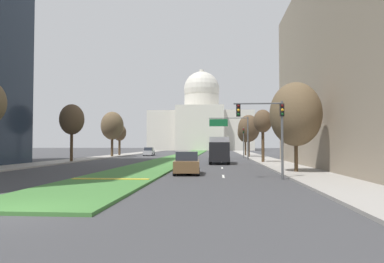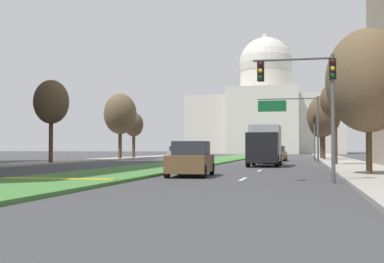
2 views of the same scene
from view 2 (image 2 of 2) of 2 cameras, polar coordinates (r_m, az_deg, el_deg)
name	(u,v)px [view 2 (image 2 of 2)]	position (r m, az deg, el deg)	size (l,w,h in m)	color
ground_plane	(234,158)	(73.27, 4.73, -2.98)	(282.07, 282.07, 0.00)	#3D3D3F
grass_median	(227,158)	(66.92, 4.00, -3.02)	(5.42, 115.39, 0.14)	#427A38
median_curb_nose	(58,179)	(21.53, -14.77, -5.14)	(4.88, 0.50, 0.04)	gold
lane_dashes_right	(278,161)	(55.31, 9.61, -3.31)	(0.16, 58.80, 0.01)	silver
sidewalk_left	(113,159)	(64.16, -8.86, -3.05)	(4.00, 115.39, 0.15)	#9E9991
sidewalk_right	(337,160)	(59.90, 15.94, -3.08)	(4.00, 115.39, 0.15)	#9E9991
capitol_building	(266,113)	(136.56, 8.28, 2.08)	(39.57, 26.44, 31.97)	beige
traffic_light_near_right	(311,89)	(21.24, 13.21, 4.62)	(3.34, 0.35, 5.20)	#515456
traffic_light_far_right	(314,131)	(57.57, 13.56, 0.07)	(0.28, 0.35, 5.20)	#515456
overhead_guide_sign	(294,115)	(51.18, 11.38, 1.81)	(5.99, 0.20, 6.50)	#515456
street_tree_right_near	(368,80)	(26.51, 19.14, 5.43)	(4.11, 4.11, 7.31)	#4C3823
street_tree_left_mid	(51,102)	(46.62, -15.50, 3.16)	(3.11, 3.11, 7.45)	#4C3823
street_tree_right_mid	(335,102)	(41.74, 15.70, 3.24)	(2.29, 2.29, 6.63)	#4C3823
street_tree_left_far	(120,114)	(63.08, -8.05, 1.95)	(4.02, 4.02, 8.15)	#4C3823
street_tree_right_far	(324,116)	(60.09, 14.55, 1.70)	(3.80, 3.80, 7.49)	#4C3823
street_tree_left_distant	(134,125)	(69.96, -6.55, 0.72)	(2.64, 2.64, 6.29)	#4C3823
street_tree_right_distant	(321,123)	(67.19, 14.27, 0.90)	(3.07, 3.07, 6.56)	#4C3823
sedan_lead_stopped	(191,160)	(25.45, -0.13, -3.21)	(2.21, 4.30, 1.75)	brown
sedan_midblock	(269,154)	(47.05, 8.68, -2.53)	(1.93, 4.67, 1.84)	navy
sedan_distant	(277,154)	(56.79, 9.50, -2.49)	(2.13, 4.18, 1.65)	brown
sedan_far_horizon	(177,153)	(70.69, -1.73, -2.38)	(2.13, 4.58, 1.68)	#BCBCC1
box_truck_delivery	(265,145)	(40.03, 8.16, -1.48)	(2.40, 6.40, 3.20)	black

